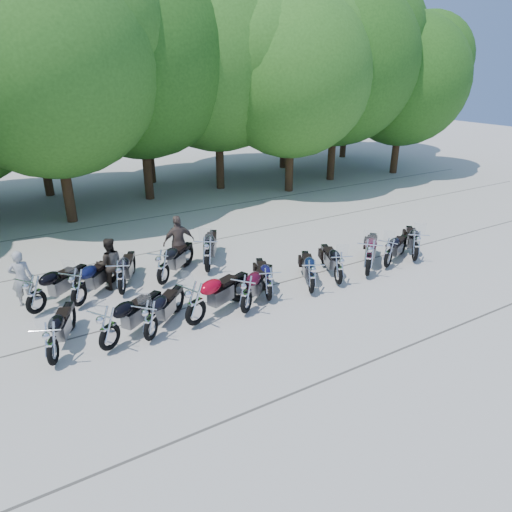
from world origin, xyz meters
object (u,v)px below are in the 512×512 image
motorcycle_0 (51,343)px  motorcycle_14 (163,266)px  motorcycle_10 (416,245)px  motorcycle_8 (369,257)px  motorcycle_13 (121,277)px  motorcycle_7 (339,267)px  motorcycle_15 (207,254)px  motorcycle_5 (269,283)px  motorcycle_11 (35,293)px  motorcycle_1 (108,328)px  motorcycle_6 (312,276)px  rider_1 (110,264)px  motorcycle_2 (150,320)px  rider_2 (179,242)px  motorcycle_12 (78,287)px  rider_0 (21,278)px  motorcycle_9 (389,252)px  motorcycle_4 (246,293)px  motorcycle_3 (195,303)px

motorcycle_0 → motorcycle_14: size_ratio=0.93×
motorcycle_10 → motorcycle_8: bearing=42.4°
motorcycle_8 → motorcycle_13: size_ratio=1.15×
motorcycle_7 → motorcycle_10: (3.44, 0.07, 0.02)m
motorcycle_15 → motorcycle_5: bearing=135.8°
motorcycle_11 → motorcycle_14: motorcycle_14 is taller
motorcycle_1 → motorcycle_5: bearing=-121.1°
motorcycle_6 → rider_1: size_ratio=1.32×
motorcycle_2 → rider_2: 4.48m
motorcycle_0 → motorcycle_14: bearing=-120.6°
motorcycle_8 → motorcycle_12: motorcycle_8 is taller
motorcycle_7 → rider_1: 6.91m
motorcycle_11 → motorcycle_14: size_ratio=0.99×
motorcycle_8 → motorcycle_12: (-8.32, 2.60, -0.06)m
motorcycle_1 → motorcycle_14: (2.29, 2.69, 0.01)m
motorcycle_1 → motorcycle_15: 4.78m
motorcycle_7 → motorcycle_12: 7.58m
motorcycle_1 → motorcycle_8: motorcycle_8 is taller
motorcycle_0 → rider_2: size_ratio=1.19×
motorcycle_12 → rider_0: (-1.29, 0.95, 0.18)m
motorcycle_10 → motorcycle_15: motorcycle_15 is taller
motorcycle_9 → rider_0: (-10.66, 3.39, 0.23)m
motorcycle_4 → motorcycle_13: 3.82m
motorcycle_0 → motorcycle_4: (4.87, -0.19, 0.03)m
motorcycle_1 → motorcycle_14: bearing=-74.1°
rider_0 → rider_1: size_ratio=1.02×
motorcycle_2 → rider_1: 3.45m
motorcycle_6 → motorcycle_7: motorcycle_7 is taller
motorcycle_8 → motorcycle_12: size_ratio=1.09×
motorcycle_0 → motorcycle_10: size_ratio=0.97×
motorcycle_4 → rider_2: (-0.37, 3.88, 0.27)m
motorcycle_1 → rider_1: size_ratio=1.43×
motorcycle_1 → motorcycle_10: motorcycle_1 is taller
motorcycle_3 → rider_0: 5.11m
motorcycle_15 → rider_0: (-5.34, 0.70, 0.12)m
motorcycle_0 → motorcycle_15: motorcycle_15 is taller
motorcycle_1 → motorcycle_5: size_ratio=1.13×
motorcycle_1 → motorcycle_6: bearing=-124.2°
motorcycle_8 → motorcycle_2: bearing=47.8°
motorcycle_12 → rider_1: 1.35m
motorcycle_3 → motorcycle_7: (4.74, 0.02, -0.10)m
motorcycle_4 → motorcycle_7: size_ratio=1.05×
motorcycle_14 → motorcycle_1: bearing=97.6°
motorcycle_5 → motorcycle_10: bearing=-160.0°
motorcycle_1 → motorcycle_11: motorcycle_11 is taller
motorcycle_7 → rider_0: 9.13m
motorcycle_14 → motorcycle_0: bearing=84.5°
rider_0 → motorcycle_7: bearing=169.9°
motorcycle_8 → motorcycle_14: 6.43m
rider_1 → motorcycle_12: bearing=47.4°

